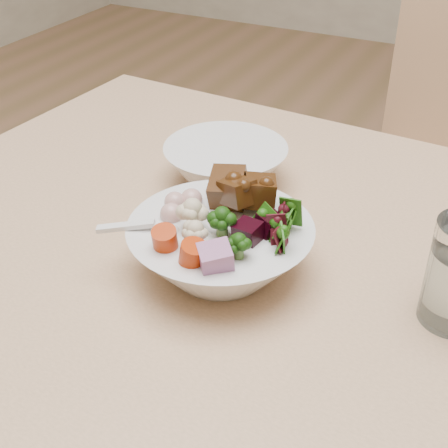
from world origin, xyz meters
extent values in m
cylinder|color=#D9A980|center=(-0.42, 0.26, 0.33)|extent=(0.06, 0.06, 0.66)
cylinder|color=tan|center=(-0.03, 0.31, 0.22)|extent=(0.04, 0.04, 0.45)
cylinder|color=tan|center=(-0.04, 0.68, 0.22)|extent=(0.04, 0.04, 0.45)
sphere|color=black|center=(-0.05, -0.12, 0.76)|extent=(0.03, 0.03, 0.03)
sphere|color=beige|center=(-0.08, -0.13, 0.77)|extent=(0.03, 0.03, 0.03)
cube|color=black|center=(-0.02, -0.10, 0.76)|extent=(0.03, 0.03, 0.02)
cube|color=#985B89|center=(-0.04, -0.17, 0.76)|extent=(0.04, 0.04, 0.03)
cylinder|color=#AC3404|center=(-0.09, -0.17, 0.76)|extent=(0.03, 0.03, 0.03)
sphere|color=tan|center=(-0.12, -0.12, 0.76)|extent=(0.02, 0.02, 0.02)
ellipsoid|color=silver|center=(-0.11, -0.14, 0.75)|extent=(0.04, 0.04, 0.01)
cube|color=silver|center=(-0.15, -0.16, 0.76)|extent=(0.06, 0.03, 0.01)
camera|label=1|loc=(0.18, -0.58, 1.10)|focal=50.00mm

